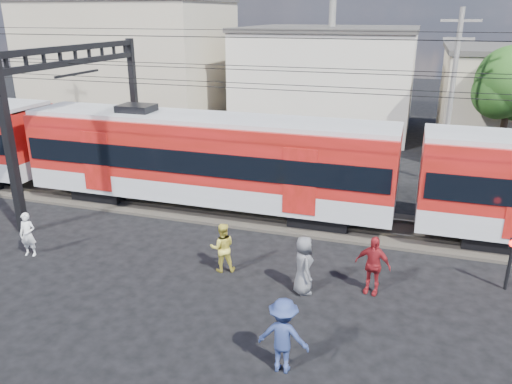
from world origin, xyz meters
The scene contains 15 objects.
ground centered at (0.00, 0.00, 0.00)m, with size 120.00×120.00×0.00m, color black.
track_bed centered at (0.00, 8.00, 0.06)m, with size 70.00×3.40×0.12m, color #2D2823.
rail_near centered at (0.00, 7.25, 0.18)m, with size 70.00×0.12×0.12m, color #59544C.
rail_far centered at (0.00, 8.75, 0.18)m, with size 70.00×0.12×0.12m, color #59544C.
commuter_train centered at (-3.75, 8.00, 2.40)m, with size 50.30×3.08×4.17m.
catenary centered at (-8.65, 8.00, 5.14)m, with size 70.00×9.30×7.52m.
building_west centered at (-17.00, 24.00, 4.66)m, with size 14.28×10.20×9.30m.
building_midwest centered at (-2.00, 27.00, 3.66)m, with size 12.24×12.24×7.30m.
utility_pole_mid centered at (6.00, 15.00, 4.53)m, with size 1.80×0.24×8.50m.
pedestrian_a centered at (-8.26, 1.88, 0.81)m, with size 0.59×0.39×1.62m, color silver.
pedestrian_b centered at (-1.25, 2.94, 0.86)m, with size 0.83×0.65×1.71m, color gold.
pedestrian_c centered at (1.96, -1.27, 0.97)m, with size 1.26×0.72×1.95m, color navy.
pedestrian_d centered at (3.65, 3.04, 0.95)m, with size 1.11×0.46×1.90m, color maroon.
pedestrian_e centered at (1.63, 2.40, 0.94)m, with size 0.92×0.60×1.88m, color #535459.
crossing_signal centered at (7.69, 4.52, 1.23)m, with size 0.26×0.26×1.77m.
Camera 1 is at (4.41, -11.02, 8.23)m, focal length 35.00 mm.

